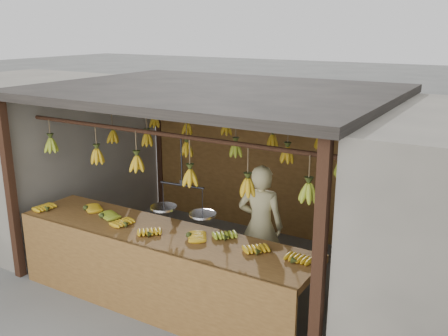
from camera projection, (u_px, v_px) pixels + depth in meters
The scene contains 8 objects.
ground at pixel (213, 266), 6.73m from camera, with size 80.00×80.00×0.00m, color #5B5B57.
stall at pixel (225, 118), 6.46m from camera, with size 4.30×3.30×2.40m.
neighbor_left at pixel (27, 150), 8.19m from camera, with size 3.00×3.00×2.30m, color slate.
counter at pixel (154, 252), 5.51m from camera, with size 3.63×0.83×0.96m.
hanging_bananas at pixel (211, 149), 6.28m from camera, with size 3.60×2.24×0.39m.
balance_scale at pixel (183, 207), 5.45m from camera, with size 0.78×0.33×0.85m.
vendor at pixel (260, 226), 6.08m from camera, with size 0.56×0.37×1.54m, color beige.
bag_bundles at pixel (390, 192), 6.62m from camera, with size 0.08×0.26×1.25m.
Camera 1 is at (3.26, -5.17, 3.12)m, focal length 40.00 mm.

